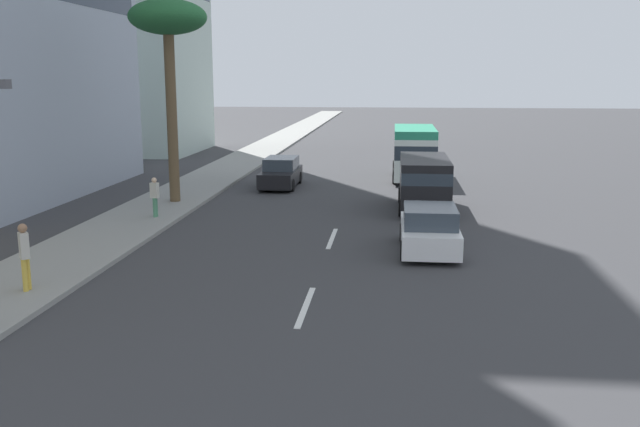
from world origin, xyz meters
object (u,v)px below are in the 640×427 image
Objects in this scene: car_fourth at (429,230)px; palm_tree at (168,26)px; car_lead at (281,173)px; van_third at (424,180)px; pedestrian_near_lamp at (25,253)px; minibus_second at (414,151)px; pedestrian_mid_block at (155,195)px.

car_fourth is 15.37m from palm_tree.
car_lead is 0.50× the size of palm_tree.
van_third is (-5.75, -7.30, 0.58)m from car_lead.
pedestrian_near_lamp is (-13.46, 11.06, -0.15)m from van_third.
minibus_second is 15.78m from palm_tree.
pedestrian_near_lamp is 15.23m from palm_tree.
pedestrian_near_lamp is 9.99m from pedestrian_mid_block.
minibus_second is at bearing 0.25° from car_fourth.
pedestrian_near_lamp is 1.13× the size of pedestrian_mid_block.
van_third reaches higher than pedestrian_mid_block.
pedestrian_mid_block is at bearing 107.55° from van_third.
pedestrian_mid_block is at bearing 69.83° from car_fourth.
van_third is at bearing -0.87° from car_fourth.
minibus_second is at bearing -65.07° from pedestrian_near_lamp.
palm_tree is (7.63, 11.21, 7.24)m from car_fourth.
pedestrian_near_lamp is 0.20× the size of palm_tree.
pedestrian_near_lamp reaches higher than pedestrian_mid_block.
car_lead is 2.78× the size of pedestrian_mid_block.
palm_tree is at bearing 89.18° from van_third.
pedestrian_near_lamp is (-19.21, 3.76, 0.43)m from car_lead.
minibus_second is 1.51× the size of car_fourth.
minibus_second is at bearing -50.49° from palm_tree.
palm_tree is at bearing 107.83° from pedestrian_mid_block.
car_lead is 0.71× the size of minibus_second.
van_third is at bearing 51.79° from car_lead.
minibus_second is 16.78m from pedestrian_mid_block.
palm_tree is at bearing 129.51° from minibus_second.
car_lead is at bearing -35.76° from palm_tree.
pedestrian_near_lamp is at bearing 154.52° from minibus_second.
palm_tree reaches higher than minibus_second.
minibus_second is 1.21× the size of van_third.
car_fourth is (-13.22, -7.19, -0.00)m from car_lead.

